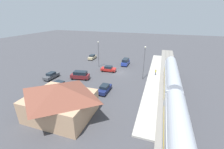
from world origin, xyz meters
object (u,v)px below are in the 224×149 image
Objects in this scene: sedan_red at (108,69)px; suv_maroon at (80,75)px; station_building at (60,100)px; suv_blue at (126,62)px; light_pole_near_platform at (144,59)px; light_pole_lot_center at (98,51)px; sedan_tan at (92,57)px; passenger_train at (174,99)px; sedan_charcoal at (51,76)px; sedan_navy at (105,89)px; pedestrian_on_platform at (156,72)px; sedan_black at (59,85)px.

sedan_red is 9.32m from suv_maroon.
suv_blue is (-4.01, -29.80, -1.98)m from station_building.
light_pole_near_platform reaches higher than suv_blue.
light_pole_lot_center is (-0.79, -10.80, 4.06)m from suv_maroon.
suv_blue is at bearing 168.69° from sedan_tan.
passenger_train reaches higher than sedan_tan.
sedan_charcoal is 25.13m from light_pole_near_platform.
station_building is 10.94m from sedan_navy.
light_pole_near_platform is at bearing -162.12° from sedan_charcoal.
station_building is 2.44× the size of sedan_navy.
sedan_navy is at bearing -112.23° from station_building.
sedan_tan is at bearing -21.44° from pedestrian_on_platform.
light_pole_near_platform is (-15.95, -5.37, 4.33)m from suv_maroon.
sedan_charcoal is 0.52× the size of light_pole_near_platform.
sedan_navy is 17.86m from light_pole_lot_center.
sedan_black is at bearing 97.45° from sedan_tan.
sedan_navy is 10.87m from sedan_black.
sedan_red is (13.76, 0.93, -0.40)m from pedestrian_on_platform.
passenger_train is at bearing 102.64° from pedestrian_on_platform.
passenger_train reaches higher than pedestrian_on_platform.
light_pole_lot_center is at bearing -6.85° from pedestrian_on_platform.
sedan_tan is 0.88× the size of suv_maroon.
light_pole_near_platform is (3.10, 3.23, 4.20)m from pedestrian_on_platform.
station_building is 17.53m from sedan_charcoal.
pedestrian_on_platform is at bearing -144.74° from sedan_black.
suv_maroon is 0.62× the size of light_pole_lot_center.
suv_blue is (10.29, -6.72, -0.13)m from pedestrian_on_platform.
suv_blue reaches higher than sedan_black.
passenger_train is at bearing 117.15° from light_pole_near_platform.
sedan_black is at bearing 80.87° from light_pole_lot_center.
station_building reaches higher than suv_blue.
pedestrian_on_platform reaches higher than sedan_charcoal.
suv_maroon reaches higher than pedestrian_on_platform.
station_building reaches higher than sedan_black.
suv_maroon is (19.05, 8.60, -0.13)m from pedestrian_on_platform.
pedestrian_on_platform is 0.35× the size of suv_blue.
light_pole_near_platform is at bearing 160.31° from light_pole_lot_center.
suv_blue is at bearing -150.40° from light_pole_lot_center.
station_building is at bearing 82.34° from suv_blue.
suv_blue is at bearing -54.14° from light_pole_near_platform.
sedan_navy is (-16.36, 2.36, 0.00)m from sedan_charcoal.
sedan_red is 6.98m from light_pole_lot_center.
station_building is at bearing 60.57° from light_pole_near_platform.
sedan_tan is 0.92× the size of suv_blue.
suv_maroon is 1.05× the size of suv_blue.
sedan_red and sedan_navy have the same top height.
sedan_charcoal and sedan_red have the same top height.
suv_maroon is at bearing -27.46° from sedan_navy.
light_pole_lot_center reaches higher than suv_maroon.
light_pole_lot_center reaches higher than sedan_charcoal.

